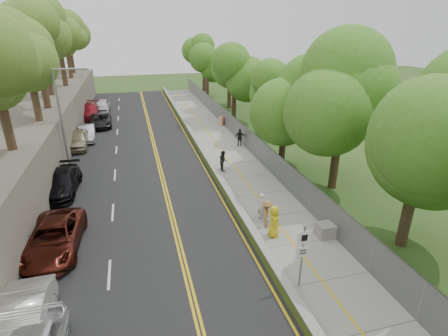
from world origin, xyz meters
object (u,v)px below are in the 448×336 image
construction_barrel (221,121)px  car_1 (19,330)px  signpost (303,250)px  streetlight (63,113)px  person_far (240,138)px  car_2 (54,238)px  concrete_block (327,230)px  painter_0 (274,221)px

construction_barrel → car_1: bearing=-118.0°
signpost → streetlight: bearing=124.1°
signpost → person_far: size_ratio=1.82×
signpost → construction_barrel: 26.84m
streetlight → car_2: 11.98m
car_1 → person_far: size_ratio=2.96×
car_1 → car_2: bearing=87.7°
streetlight → car_1: size_ratio=1.59×
construction_barrel → person_far: size_ratio=0.57×
construction_barrel → car_1: size_ratio=0.19×
concrete_block → signpost: bearing=-134.9°
concrete_block → painter_0: painter_0 is taller
car_1 → person_far: 24.10m
signpost → person_far: 19.37m
person_far → car_1: bearing=63.1°
signpost → construction_barrel: bearing=83.0°
concrete_block → car_2: size_ratio=0.21×
car_1 → painter_0: 12.29m
streetlight → painter_0: (11.91, -13.00, -3.67)m
construction_barrel → person_far: bearing=-90.8°
car_2 → person_far: 19.44m
car_2 → painter_0: (11.35, -1.67, 0.17)m
construction_barrel → painter_0: 22.78m
signpost → person_far: signpost is taller
painter_0 → car_2: bearing=99.4°
signpost → car_1: size_ratio=0.62×
concrete_block → car_1: size_ratio=0.22×
construction_barrel → painter_0: size_ratio=0.53×
car_1 → person_far: person_far is taller
person_far → concrete_block: bearing=99.6°
painter_0 → signpost: bearing=-167.9°
painter_0 → person_far: 15.31m
streetlight → construction_barrel: (14.76, 9.59, -4.10)m
construction_barrel → concrete_block: 23.34m
streetlight → signpost: streetlight is taller
signpost → car_1: bearing=-178.1°
painter_0 → person_far: size_ratio=1.08×
construction_barrel → car_2: 25.29m
streetlight → painter_0: size_ratio=4.37×
signpost → concrete_block: signpost is taller
concrete_block → person_far: 15.82m
car_1 → painter_0: (11.49, 4.38, 0.10)m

